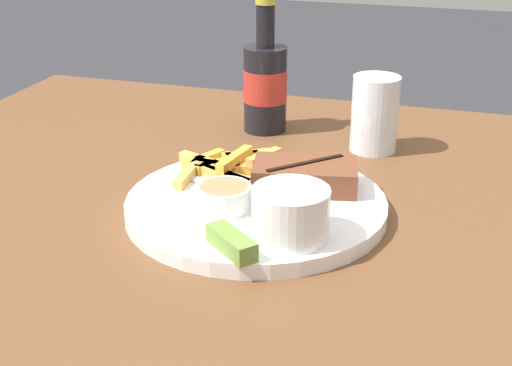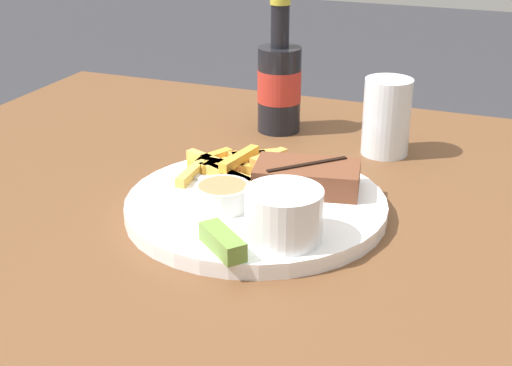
{
  "view_description": "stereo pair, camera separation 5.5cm",
  "coord_description": "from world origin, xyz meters",
  "px_view_note": "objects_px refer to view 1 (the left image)",
  "views": [
    {
      "loc": [
        0.22,
        -0.72,
        1.14
      ],
      "look_at": [
        0.0,
        0.0,
        0.81
      ],
      "focal_mm": 50.0,
      "sensor_mm": 36.0,
      "label": 1
    },
    {
      "loc": [
        0.27,
        -0.7,
        1.14
      ],
      "look_at": [
        0.0,
        0.0,
        0.81
      ],
      "focal_mm": 50.0,
      "sensor_mm": 36.0,
      "label": 2
    }
  ],
  "objects_px": {
    "knife_utensil": "(281,187)",
    "dipping_sauce_cup": "(224,196)",
    "steak_portion": "(305,175)",
    "coleslaw_cup": "(291,211)",
    "drinking_glass": "(375,114)",
    "beer_bottle": "(265,83)",
    "dinner_plate": "(256,206)",
    "fork_utensil": "(202,182)",
    "pickle_spear": "(231,243)"
  },
  "relations": [
    {
      "from": "dinner_plate",
      "to": "drinking_glass",
      "type": "height_order",
      "value": "drinking_glass"
    },
    {
      "from": "dipping_sauce_cup",
      "to": "drinking_glass",
      "type": "distance_m",
      "value": 0.31
    },
    {
      "from": "fork_utensil",
      "to": "steak_portion",
      "type": "bearing_deg",
      "value": 28.92
    },
    {
      "from": "pickle_spear",
      "to": "dipping_sauce_cup",
      "type": "bearing_deg",
      "value": 113.71
    },
    {
      "from": "dinner_plate",
      "to": "knife_utensil",
      "type": "bearing_deg",
      "value": 59.29
    },
    {
      "from": "dinner_plate",
      "to": "pickle_spear",
      "type": "xyz_separation_m",
      "value": [
        0.01,
        -0.13,
        0.02
      ]
    },
    {
      "from": "knife_utensil",
      "to": "dipping_sauce_cup",
      "type": "bearing_deg",
      "value": 151.03
    },
    {
      "from": "beer_bottle",
      "to": "fork_utensil",
      "type": "bearing_deg",
      "value": -90.62
    },
    {
      "from": "fork_utensil",
      "to": "dinner_plate",
      "type": "bearing_deg",
      "value": 0.0
    },
    {
      "from": "steak_portion",
      "to": "drinking_glass",
      "type": "distance_m",
      "value": 0.2
    },
    {
      "from": "steak_portion",
      "to": "beer_bottle",
      "type": "bearing_deg",
      "value": 117.11
    },
    {
      "from": "dinner_plate",
      "to": "steak_portion",
      "type": "bearing_deg",
      "value": 46.7
    },
    {
      "from": "steak_portion",
      "to": "dipping_sauce_cup",
      "type": "bearing_deg",
      "value": -131.18
    },
    {
      "from": "dinner_plate",
      "to": "coleslaw_cup",
      "type": "xyz_separation_m",
      "value": [
        0.06,
        -0.08,
        0.04
      ]
    },
    {
      "from": "dipping_sauce_cup",
      "to": "beer_bottle",
      "type": "xyz_separation_m",
      "value": [
        -0.05,
        0.32,
        0.04
      ]
    },
    {
      "from": "dipping_sauce_cup",
      "to": "drinking_glass",
      "type": "height_order",
      "value": "drinking_glass"
    },
    {
      "from": "coleslaw_cup",
      "to": "drinking_glass",
      "type": "bearing_deg",
      "value": 83.61
    },
    {
      "from": "dinner_plate",
      "to": "dipping_sauce_cup",
      "type": "xyz_separation_m",
      "value": [
        -0.03,
        -0.03,
        0.02
      ]
    },
    {
      "from": "drinking_glass",
      "to": "knife_utensil",
      "type": "bearing_deg",
      "value": -110.29
    },
    {
      "from": "dinner_plate",
      "to": "steak_portion",
      "type": "xyz_separation_m",
      "value": [
        0.05,
        0.05,
        0.02
      ]
    },
    {
      "from": "dipping_sauce_cup",
      "to": "pickle_spear",
      "type": "relative_size",
      "value": 0.96
    },
    {
      "from": "coleslaw_cup",
      "to": "knife_utensil",
      "type": "relative_size",
      "value": 0.49
    },
    {
      "from": "steak_portion",
      "to": "coleslaw_cup",
      "type": "distance_m",
      "value": 0.13
    },
    {
      "from": "dipping_sauce_cup",
      "to": "pickle_spear",
      "type": "xyz_separation_m",
      "value": [
        0.04,
        -0.09,
        -0.01
      ]
    },
    {
      "from": "coleslaw_cup",
      "to": "knife_utensil",
      "type": "bearing_deg",
      "value": 109.6
    },
    {
      "from": "dinner_plate",
      "to": "steak_portion",
      "type": "distance_m",
      "value": 0.07
    },
    {
      "from": "steak_portion",
      "to": "fork_utensil",
      "type": "distance_m",
      "value": 0.13
    },
    {
      "from": "dinner_plate",
      "to": "dipping_sauce_cup",
      "type": "bearing_deg",
      "value": -127.9
    },
    {
      "from": "dipping_sauce_cup",
      "to": "pickle_spear",
      "type": "distance_m",
      "value": 0.1
    },
    {
      "from": "coleslaw_cup",
      "to": "drinking_glass",
      "type": "xyz_separation_m",
      "value": [
        0.04,
        0.33,
        0.01
      ]
    },
    {
      "from": "dipping_sauce_cup",
      "to": "beer_bottle",
      "type": "height_order",
      "value": "beer_bottle"
    },
    {
      "from": "coleslaw_cup",
      "to": "dipping_sauce_cup",
      "type": "xyz_separation_m",
      "value": [
        -0.09,
        0.05,
        -0.02
      ]
    },
    {
      "from": "dipping_sauce_cup",
      "to": "pickle_spear",
      "type": "height_order",
      "value": "dipping_sauce_cup"
    },
    {
      "from": "dinner_plate",
      "to": "beer_bottle",
      "type": "bearing_deg",
      "value": 104.61
    },
    {
      "from": "dinner_plate",
      "to": "fork_utensil",
      "type": "bearing_deg",
      "value": 162.48
    },
    {
      "from": "knife_utensil",
      "to": "coleslaw_cup",
      "type": "bearing_deg",
      "value": -154.95
    },
    {
      "from": "dinner_plate",
      "to": "steak_portion",
      "type": "height_order",
      "value": "steak_portion"
    },
    {
      "from": "fork_utensil",
      "to": "knife_utensil",
      "type": "relative_size",
      "value": 0.79
    },
    {
      "from": "knife_utensil",
      "to": "dinner_plate",
      "type": "bearing_deg",
      "value": 154.73
    },
    {
      "from": "dinner_plate",
      "to": "coleslaw_cup",
      "type": "relative_size",
      "value": 3.75
    },
    {
      "from": "steak_portion",
      "to": "dipping_sauce_cup",
      "type": "distance_m",
      "value": 0.11
    },
    {
      "from": "dinner_plate",
      "to": "dipping_sauce_cup",
      "type": "distance_m",
      "value": 0.05
    },
    {
      "from": "dinner_plate",
      "to": "coleslaw_cup",
      "type": "distance_m",
      "value": 0.11
    },
    {
      "from": "fork_utensil",
      "to": "beer_bottle",
      "type": "height_order",
      "value": "beer_bottle"
    },
    {
      "from": "steak_portion",
      "to": "dipping_sauce_cup",
      "type": "relative_size",
      "value": 2.17
    },
    {
      "from": "coleslaw_cup",
      "to": "dipping_sauce_cup",
      "type": "height_order",
      "value": "coleslaw_cup"
    },
    {
      "from": "beer_bottle",
      "to": "dipping_sauce_cup",
      "type": "bearing_deg",
      "value": -81.57
    },
    {
      "from": "steak_portion",
      "to": "drinking_glass",
      "type": "xyz_separation_m",
      "value": [
        0.05,
        0.2,
        0.02
      ]
    },
    {
      "from": "coleslaw_cup",
      "to": "knife_utensil",
      "type": "distance_m",
      "value": 0.13
    },
    {
      "from": "dinner_plate",
      "to": "knife_utensil",
      "type": "height_order",
      "value": "knife_utensil"
    }
  ]
}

